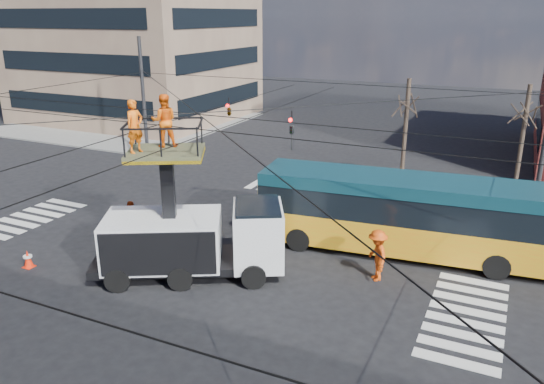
{
  "coord_description": "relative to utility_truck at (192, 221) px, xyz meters",
  "views": [
    {
      "loc": [
        10.66,
        -16.27,
        9.34
      ],
      "look_at": [
        1.76,
        2.73,
        2.27
      ],
      "focal_mm": 35.0,
      "sensor_mm": 36.0,
      "label": 1
    }
  ],
  "objects": [
    {
      "name": "worker_ground",
      "position": [
        -4.25,
        1.62,
        -1.26
      ],
      "size": [
        0.44,
        1.03,
        1.76
      ],
      "primitive_type": "imported",
      "rotation": [
        0.0,
        0.0,
        1.56
      ],
      "color": "#D1420D",
      "rests_on": "ground"
    },
    {
      "name": "tree_b",
      "position": [
        10.63,
        14.71,
        2.49
      ],
      "size": [
        2.0,
        2.0,
        6.0
      ],
      "color": "#382B21",
      "rests_on": "ground"
    },
    {
      "name": "ground",
      "position": [
        -0.37,
        1.21,
        -2.14
      ],
      "size": [
        120.0,
        120.0,
        0.0
      ],
      "primitive_type": "plane",
      "color": "black",
      "rests_on": "ground"
    },
    {
      "name": "traffic_cone",
      "position": [
        -6.15,
        -2.25,
        -1.79
      ],
      "size": [
        0.36,
        0.36,
        0.7
      ],
      "primitive_type": "cone",
      "color": "#FF260A",
      "rests_on": "ground"
    },
    {
      "name": "flagger",
      "position": [
        6.3,
        2.48,
        -1.16
      ],
      "size": [
        1.3,
        1.46,
        1.96
      ],
      "primitive_type": "imported",
      "rotation": [
        0.0,
        0.0,
        -0.99
      ],
      "color": "#E0490E",
      "rests_on": "ground"
    },
    {
      "name": "utility_truck",
      "position": [
        0.0,
        0.0,
        0.0
      ],
      "size": [
        7.26,
        5.33,
        6.7
      ],
      "rotation": [
        0.0,
        0.0,
        0.49
      ],
      "color": "black",
      "rests_on": "ground"
    },
    {
      "name": "city_bus",
      "position": [
        6.68,
        5.23,
        -0.42
      ],
      "size": [
        11.95,
        3.81,
        3.2
      ],
      "rotation": [
        0.0,
        0.0,
        0.1
      ],
      "color": "orange",
      "rests_on": "ground"
    },
    {
      "name": "sidewalk_nw",
      "position": [
        -21.37,
        22.21,
        -2.08
      ],
      "size": [
        18.0,
        18.0,
        0.12
      ],
      "primitive_type": "cube",
      "color": "slate",
      "rests_on": "ground"
    },
    {
      "name": "tree_a",
      "position": [
        4.63,
        14.71,
        2.49
      ],
      "size": [
        2.0,
        2.0,
        6.0
      ],
      "color": "#382B21",
      "rests_on": "ground"
    },
    {
      "name": "overhead_network",
      "position": [
        -0.45,
        1.62,
        2.15
      ],
      "size": [
        24.24,
        24.24,
        8.0
      ],
      "color": "#2D2D30",
      "rests_on": "ground"
    },
    {
      "name": "crosswalks",
      "position": [
        -0.37,
        1.21,
        -2.13
      ],
      "size": [
        22.4,
        22.4,
        0.02
      ],
      "primitive_type": null,
      "color": "silver",
      "rests_on": "ground"
    }
  ]
}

